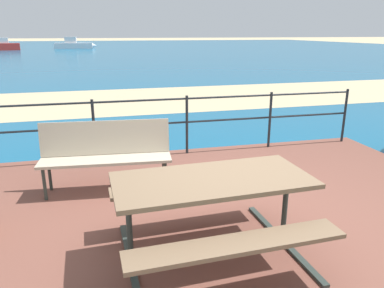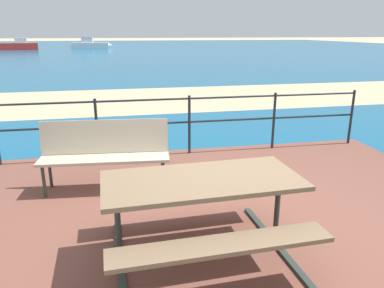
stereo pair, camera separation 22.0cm
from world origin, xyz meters
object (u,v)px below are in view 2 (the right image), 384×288
Objects in this scene: picnic_table at (202,196)px; boat_mid at (18,46)px; park_bench at (105,149)px; boat_near at (91,45)px.

boat_mid is at bearing 102.77° from picnic_table.
picnic_table is at bearing -58.53° from park_bench.
picnic_table is 44.33m from boat_mid.
boat_mid is (-10.90, 41.01, -0.10)m from park_bench.
boat_mid reaches higher than picnic_table.
boat_mid is (-7.77, -2.83, 0.04)m from boat_near.
park_bench reaches higher than picnic_table.
boat_mid is at bearing 109.39° from park_bench.
park_bench is 0.33× the size of boat_near.
boat_near is at bearing 92.39° from picnic_table.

